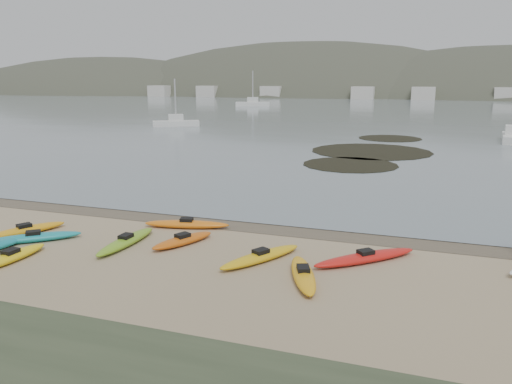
% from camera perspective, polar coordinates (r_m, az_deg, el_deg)
% --- Properties ---
extents(ground, '(600.00, 600.00, 0.00)m').
position_cam_1_polar(ground, '(23.04, -0.00, -3.64)').
color(ground, tan).
rests_on(ground, ground).
extents(wet_sand, '(60.00, 60.00, 0.00)m').
position_cam_1_polar(wet_sand, '(22.77, -0.24, -3.83)').
color(wet_sand, brown).
rests_on(wet_sand, ground).
extents(water, '(1200.00, 1200.00, 0.00)m').
position_cam_1_polar(water, '(321.05, 17.92, 11.07)').
color(water, slate).
rests_on(water, ground).
extents(kayaks, '(22.91, 8.45, 0.34)m').
position_cam_1_polar(kayaks, '(19.60, -8.17, -6.25)').
color(kayaks, white).
rests_on(kayaks, ground).
extents(kelp_mats, '(10.86, 25.89, 0.04)m').
position_cam_1_polar(kelp_mats, '(47.30, 13.08, 4.60)').
color(kelp_mats, black).
rests_on(kelp_mats, water).
extents(moored_boats, '(89.87, 75.89, 1.16)m').
position_cam_1_polar(moored_boats, '(96.78, 19.41, 8.57)').
color(moored_boats, silver).
rests_on(moored_boats, ground).
extents(far_town, '(199.00, 5.00, 4.00)m').
position_cam_1_polar(far_town, '(165.97, 18.79, 10.61)').
color(far_town, beige).
rests_on(far_town, ground).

